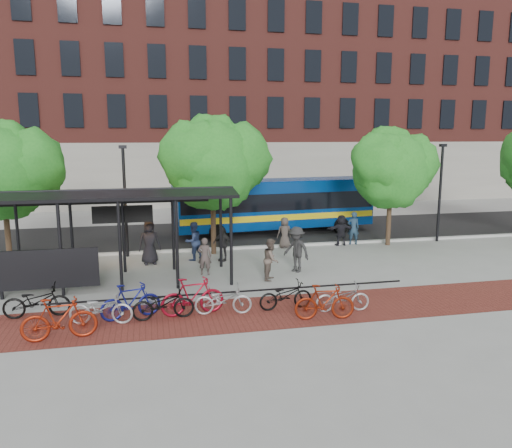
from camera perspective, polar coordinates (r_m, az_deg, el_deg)
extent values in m
plane|color=#9E9E99|center=(21.38, 4.35, -5.01)|extent=(160.00, 160.00, 0.00)
cube|color=black|center=(28.93, -0.15, -0.96)|extent=(160.00, 8.00, 0.01)
cube|color=#B7B7B2|center=(25.11, 1.76, -2.56)|extent=(160.00, 0.25, 0.12)
cube|color=maroon|center=(16.26, 2.57, -9.92)|extent=(24.00, 3.00, 0.01)
cube|color=black|center=(16.83, -2.56, -9.22)|extent=(12.00, 0.05, 0.95)
cube|color=maroon|center=(48.66, 7.21, 15.29)|extent=(55.00, 14.00, 20.00)
cube|color=#7A664C|center=(61.33, -22.70, 18.23)|extent=(22.00, 22.00, 30.00)
cylinder|color=black|center=(21.59, -25.57, -1.35)|extent=(0.12, 0.12, 3.30)
cylinder|color=black|center=(18.59, -21.44, -2.77)|extent=(0.12, 0.12, 3.30)
cylinder|color=black|center=(21.21, -20.31, -1.17)|extent=(0.12, 0.12, 3.30)
cylinder|color=black|center=(18.37, -15.27, -2.57)|extent=(0.12, 0.12, 3.30)
cylinder|color=black|center=(21.01, -14.91, -0.98)|extent=(0.12, 0.12, 3.30)
cylinder|color=black|center=(18.36, -9.03, -2.34)|extent=(0.12, 0.12, 3.30)
cylinder|color=black|center=(21.01, -9.46, -0.77)|extent=(0.12, 0.12, 3.30)
cylinder|color=black|center=(18.57, -2.86, -2.08)|extent=(0.12, 0.12, 3.30)
cylinder|color=black|center=(21.19, -4.05, -0.56)|extent=(0.12, 0.12, 3.30)
cube|color=black|center=(18.88, -24.34, -4.81)|extent=(4.50, 0.08, 1.40)
cube|color=black|center=(18.80, -18.48, 3.12)|extent=(10.60, 1.65, 0.29)
cube|color=black|center=(20.18, -18.06, 3.59)|extent=(10.60, 1.65, 0.29)
cube|color=black|center=(20.92, -17.82, 2.72)|extent=(9.00, 0.10, 0.40)
cube|color=black|center=(20.98, -14.99, 1.09)|extent=(2.40, 0.12, 0.70)
cube|color=#FF7200|center=(21.06, -14.98, 1.12)|extent=(2.20, 0.02, 0.55)
cylinder|color=#382619|center=(24.25, -26.48, -1.36)|extent=(0.24, 0.24, 2.38)
sphere|color=#227C21|center=(23.90, -27.01, 5.21)|extent=(4.00, 4.00, 4.00)
sphere|color=#227C21|center=(23.84, -24.62, 6.11)|extent=(3.20, 3.20, 3.20)
sphere|color=#227C21|center=(24.22, -26.70, 7.19)|extent=(2.80, 2.80, 2.80)
cylinder|color=#382619|center=(23.65, -4.89, -0.41)|extent=(0.24, 0.24, 2.52)
sphere|color=#227C21|center=(23.29, -5.00, 6.71)|extent=(4.20, 4.20, 4.20)
sphere|color=#227C21|center=(23.63, -2.52, 7.52)|extent=(3.36, 3.36, 3.36)
sphere|color=#227C21|center=(22.88, -7.02, 7.62)|extent=(3.15, 3.15, 3.15)
sphere|color=#227C21|center=(23.67, -4.91, 8.71)|extent=(2.94, 2.94, 2.94)
cylinder|color=#382619|center=(26.34, 14.92, 0.10)|extent=(0.24, 0.24, 2.27)
sphere|color=#227C21|center=(26.03, 15.19, 5.87)|extent=(3.80, 3.80, 3.80)
sphere|color=#227C21|center=(26.63, 16.85, 6.52)|extent=(3.04, 3.04, 3.04)
sphere|color=#227C21|center=(25.39, 14.00, 6.73)|extent=(2.85, 2.85, 2.85)
sphere|color=#227C21|center=(26.39, 15.06, 7.67)|extent=(2.66, 2.66, 2.66)
cylinder|color=black|center=(23.59, -14.71, 2.31)|extent=(0.14, 0.14, 5.00)
cube|color=black|center=(23.39, -15.00, 8.51)|extent=(0.35, 0.20, 0.15)
cylinder|color=black|center=(27.90, 20.27, 3.18)|extent=(0.14, 0.14, 5.00)
cube|color=black|center=(27.73, 20.60, 8.42)|extent=(0.35, 0.20, 0.15)
cube|color=navy|center=(28.53, 2.11, 2.39)|extent=(11.56, 3.50, 2.61)
cube|color=black|center=(28.50, 2.11, 2.81)|extent=(11.33, 3.52, 0.95)
cube|color=yellow|center=(28.62, 2.10, 1.12)|extent=(11.45, 3.54, 0.33)
cube|color=navy|center=(28.39, 2.12, 4.90)|extent=(11.31, 3.24, 0.17)
cylinder|color=black|center=(26.56, -4.43, -1.01)|extent=(0.93, 0.35, 0.91)
cylinder|color=black|center=(28.93, -5.54, -0.10)|extent=(0.93, 0.35, 0.91)
cylinder|color=black|center=(29.05, 9.70, -0.16)|extent=(0.93, 0.35, 0.91)
cylinder|color=black|center=(31.23, 7.64, 0.61)|extent=(0.93, 0.35, 0.91)
imported|color=black|center=(16.98, -23.78, -8.07)|extent=(2.00, 0.73, 1.04)
imported|color=maroon|center=(14.92, -21.58, -10.06)|extent=(2.06, 0.77, 1.21)
imported|color=#A9A9AB|center=(15.74, -17.30, -9.17)|extent=(1.96, 0.94, 0.99)
imported|color=navy|center=(15.92, -14.14, -8.55)|extent=(1.94, 1.01, 1.12)
imported|color=black|center=(15.69, -10.55, -8.95)|extent=(1.92, 0.76, 0.99)
imported|color=maroon|center=(15.87, -7.26, -8.20)|extent=(2.08, 0.85, 1.21)
imported|color=#A0A0A3|center=(15.89, -3.78, -8.62)|extent=(1.87, 0.84, 0.95)
imported|color=black|center=(16.32, 3.39, -8.14)|extent=(1.80, 0.72, 0.93)
imported|color=maroon|center=(15.52, 7.84, -8.83)|extent=(1.91, 0.75, 1.12)
imported|color=#A4A4A7|center=(16.33, 9.86, -8.27)|extent=(1.80, 0.75, 0.92)
imported|color=black|center=(22.22, -12.09, -2.04)|extent=(1.03, 0.75, 1.95)
imported|color=#493D3A|center=(20.20, -5.89, -3.68)|extent=(0.64, 0.51, 1.54)
imported|color=#212E4F|center=(22.59, -7.18, -1.96)|extent=(1.07, 1.01, 1.75)
imported|color=#252525|center=(22.38, -3.86, -2.28)|extent=(0.96, 0.82, 1.54)
imported|color=black|center=(25.81, 9.70, -0.69)|extent=(1.48, 0.51, 1.58)
imported|color=#433B36|center=(24.93, 3.28, -0.99)|extent=(0.78, 0.53, 1.54)
imported|color=#20364B|center=(26.12, 11.06, -0.47)|extent=(0.67, 0.49, 1.70)
imported|color=brown|center=(19.42, 1.75, -4.05)|extent=(0.90, 0.98, 1.63)
imported|color=#262626|center=(20.57, 4.64, -2.92)|extent=(1.29, 1.39, 1.88)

